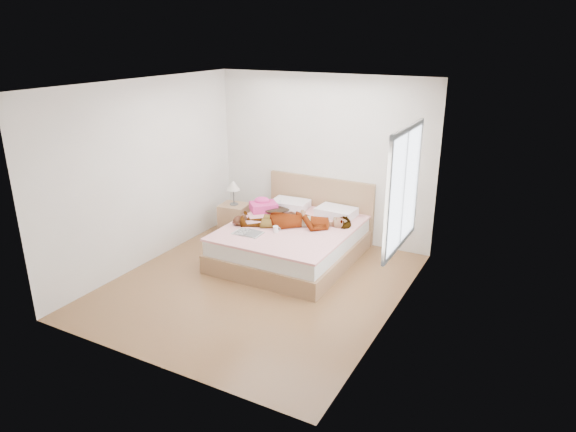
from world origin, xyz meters
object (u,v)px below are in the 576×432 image
(phone, at_px, (280,202))
(towel, at_px, (263,205))
(bed, at_px, (294,239))
(plush_toy, at_px, (240,220))
(nightstand, at_px, (234,217))
(magazine, at_px, (248,233))
(coffee_mug, at_px, (276,229))
(woman, at_px, (296,218))

(phone, height_order, towel, towel)
(bed, xyz_separation_m, plush_toy, (-0.69, -0.38, 0.31))
(nightstand, bearing_deg, plush_toy, -50.58)
(towel, relative_size, plush_toy, 1.91)
(magazine, distance_m, nightstand, 1.27)
(phone, bearing_deg, towel, 172.86)
(plush_toy, distance_m, nightstand, 0.92)
(magazine, distance_m, coffee_mug, 0.40)
(phone, xyz_separation_m, towel, (-0.26, -0.07, -0.07))
(bed, relative_size, nightstand, 2.23)
(phone, distance_m, magazine, 1.04)
(woman, bearing_deg, nightstand, -126.03)
(magazine, bearing_deg, plush_toy, 140.24)
(phone, relative_size, plush_toy, 0.31)
(phone, xyz_separation_m, coffee_mug, (0.38, -0.79, -0.11))
(towel, bearing_deg, woman, -23.25)
(coffee_mug, bearing_deg, nightstand, 149.55)
(woman, relative_size, bed, 0.78)
(magazine, xyz_separation_m, plush_toy, (-0.29, 0.24, 0.07))
(phone, bearing_deg, woman, -61.80)
(towel, relative_size, magazine, 1.26)
(woman, xyz_separation_m, plush_toy, (-0.73, -0.38, -0.04))
(towel, relative_size, nightstand, 0.55)
(towel, xyz_separation_m, nightstand, (-0.53, -0.03, -0.29))
(woman, relative_size, towel, 3.16)
(woman, distance_m, plush_toy, 0.83)
(towel, bearing_deg, magazine, -71.74)
(phone, height_order, bed, bed)
(woman, height_order, plush_toy, woman)
(bed, bearing_deg, phone, 138.90)
(woman, xyz_separation_m, nightstand, (-1.29, 0.30, -0.31))
(woman, height_order, magazine, woman)
(towel, relative_size, coffee_mug, 4.37)
(bed, height_order, coffee_mug, bed)
(coffee_mug, xyz_separation_m, plush_toy, (-0.61, 0.01, 0.03))
(bed, bearing_deg, nightstand, 166.66)
(magazine, height_order, nightstand, nightstand)
(woman, bearing_deg, plush_toy, -85.50)
(coffee_mug, relative_size, nightstand, 0.13)
(phone, distance_m, nightstand, 0.88)
(coffee_mug, bearing_deg, bed, 77.75)
(bed, relative_size, plush_toy, 7.75)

